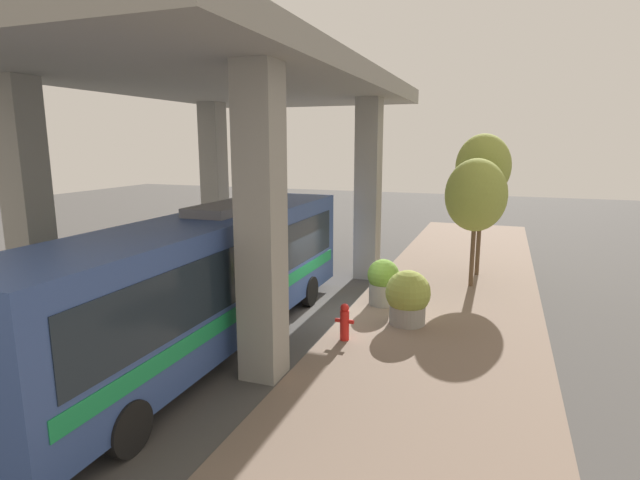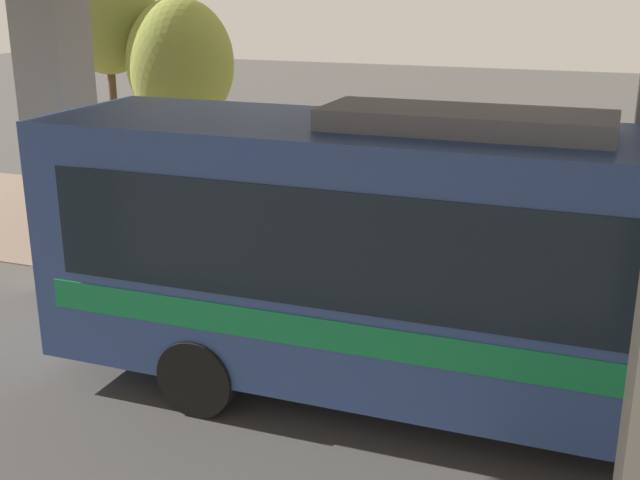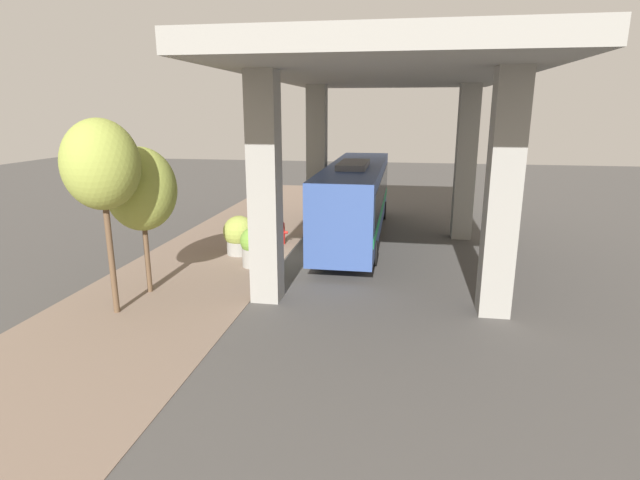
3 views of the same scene
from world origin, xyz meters
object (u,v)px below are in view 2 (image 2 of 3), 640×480
at_px(bus, 572,270).
at_px(street_tree_far, 107,15).
at_px(planter_front, 278,238).
at_px(planter_middle, 380,228).
at_px(fire_hydrant, 467,282).
at_px(street_tree_near, 180,63).

distance_m(bus, street_tree_far, 12.23).
distance_m(planter_front, street_tree_far, 6.88).
relative_size(planter_front, planter_middle, 0.95).
bearing_deg(street_tree_far, fire_hydrant, 70.29).
height_order(planter_front, street_tree_near, street_tree_near).
bearing_deg(fire_hydrant, bus, 28.13).
relative_size(fire_hydrant, planter_middle, 0.64).
relative_size(planter_front, street_tree_near, 0.33).
height_order(bus, fire_hydrant, bus).
distance_m(bus, fire_hydrant, 3.89).
bearing_deg(street_tree_near, fire_hydrant, 66.41).
bearing_deg(planter_middle, street_tree_near, -107.63).
distance_m(planter_middle, street_tree_near, 5.75).
distance_m(fire_hydrant, planter_middle, 2.35).
xyz_separation_m(bus, planter_front, (-3.45, -5.10, -1.23)).
bearing_deg(street_tree_far, planter_front, 61.60).
height_order(planter_front, street_tree_far, street_tree_far).
xyz_separation_m(bus, planter_middle, (-4.56, -3.56, -1.20)).
relative_size(bus, street_tree_near, 2.66).
bearing_deg(planter_middle, fire_hydrant, 53.29).
height_order(fire_hydrant, street_tree_near, street_tree_near).
bearing_deg(fire_hydrant, street_tree_near, -113.59).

